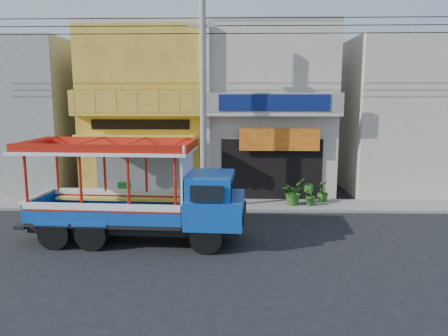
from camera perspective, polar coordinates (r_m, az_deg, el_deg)
name	(u,v)px	position (r m, az deg, el deg)	size (l,w,h in m)	color
ground	(225,235)	(15.57, 0.17, -8.69)	(90.00, 90.00, 0.00)	black
sidewalk	(228,205)	(19.40, 0.48, -4.85)	(30.00, 2.00, 0.12)	slate
shophouse_left	(152,110)	(23.18, -9.32, 7.49)	(6.00, 7.50, 8.24)	#B88429
shophouse_right	(268,110)	(22.83, 5.77, 7.54)	(6.00, 6.75, 8.24)	#C2B29F
party_pilaster	(206,115)	(19.71, -2.38, 6.97)	(0.35, 0.30, 8.00)	#C2B29F
filler_building_left	(21,116)	(25.50, -25.02, 6.21)	(6.00, 6.00, 7.60)	gray
filler_building_right	(404,116)	(24.39, 22.48, 6.27)	(6.00, 6.00, 7.60)	#C2B29F
utility_pole	(207,91)	(18.14, -2.28, 10.02)	(28.00, 0.26, 9.00)	gray
songthaew_truck	(151,194)	(14.61, -9.49, -3.36)	(7.41, 2.79, 3.40)	black
green_sign	(125,193)	(20.22, -12.86, -3.23)	(0.58, 0.30, 0.89)	black
potted_plant_a	(293,192)	(19.36, 8.97, -3.08)	(1.02, 0.89, 1.14)	#245819
potted_plant_b	(309,195)	(19.33, 11.08, -3.45)	(0.52, 0.42, 0.94)	#245819
potted_plant_c	(323,191)	(20.16, 12.74, -2.97)	(0.53, 0.53, 0.95)	#245819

